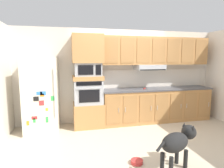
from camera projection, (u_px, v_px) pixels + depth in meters
ground_plane at (132, 134)px, 4.33m from camera, size 9.60×9.60×0.00m
back_kitchen_wall at (119, 76)px, 5.24m from camera, size 6.20×0.12×2.50m
refrigerator at (41, 95)px, 4.42m from camera, size 0.76×0.73×1.76m
oven_base_cabinet at (88, 115)px, 4.81m from camera, size 0.74×0.62×0.60m
built_in_oven at (88, 92)px, 4.73m from camera, size 0.70×0.62×0.60m
appliance_mid_shelf at (88, 78)px, 4.68m from camera, size 0.74×0.62×0.10m
microwave at (88, 69)px, 4.65m from camera, size 0.64×0.54×0.32m
appliance_upper_cabinet at (87, 49)px, 4.59m from camera, size 0.74×0.62×0.68m
lower_cabinet_run at (156, 105)px, 5.21m from camera, size 3.03×0.63×0.88m
countertop_slab at (157, 89)px, 5.15m from camera, size 3.07×0.64×0.04m
backsplash_panel at (153, 78)px, 5.39m from camera, size 3.07×0.02×0.50m
upper_cabinet_with_hood at (156, 52)px, 5.13m from camera, size 3.03×0.48×0.88m
screwdriver at (145, 89)px, 4.99m from camera, size 0.17×0.17×0.03m
dog at (178, 141)px, 2.94m from camera, size 0.92×0.50×0.67m
dog_food_bowl at (137, 162)px, 3.11m from camera, size 0.20×0.20×0.06m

